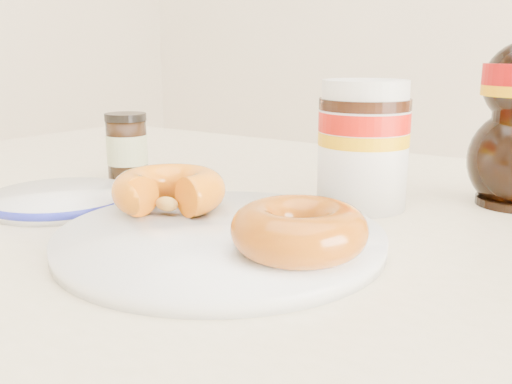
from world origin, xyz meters
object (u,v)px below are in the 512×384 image
Objects in this scene: donut_whole at (299,229)px; dark_jar at (127,147)px; dining_table at (283,318)px; plate at (221,237)px; blue_rim_saucer at (61,199)px; donut_bitten at (169,190)px; nutella_jar at (363,140)px.

dark_jar is (-0.33, 0.14, 0.01)m from donut_whole.
dark_jar reaches higher than dining_table.
plate is at bearing -108.66° from dining_table.
donut_whole is 0.29m from blue_rim_saucer.
donut_bitten is 1.05× the size of donut_whole.
nutella_jar reaches higher than donut_whole.
blue_rim_saucer reaches higher than plate.
donut_whole is (0.08, -0.01, 0.02)m from plate.
dining_table is 0.11m from plate.
dark_jar is (-0.18, 0.11, 0.01)m from donut_bitten.
nutella_jar is (0.04, 0.18, 0.06)m from plate.
donut_bitten is at bearing -158.53° from dining_table.
dining_table is 0.31m from dark_jar.
nutella_jar reaches higher than dark_jar.
dining_table is 11.00× the size of nutella_jar.
donut_whole is 0.67× the size of blue_rim_saucer.
donut_bitten is 0.81× the size of nutella_jar.
blue_rim_saucer is at bearing 179.37° from plate.
plate is 2.69× the size of donut_whole.
donut_whole is 0.36m from dark_jar.
donut_whole is 1.22× the size of dark_jar.
dark_jar is at bearing 108.86° from blue_rim_saucer.
blue_rim_saucer is at bearing -165.36° from dining_table.
donut_bitten is at bearing -127.69° from nutella_jar.
plate is at bearing -27.93° from dark_jar.
blue_rim_saucer is at bearing -155.29° from donut_bitten.
plate is at bearing -1.17° from donut_bitten.
dark_jar is at bearing -171.81° from nutella_jar.
nutella_jar is 1.58× the size of dark_jar.
dining_table is 0.19m from nutella_jar.
nutella_jar is at bearing 77.04° from plate.
plate is (-0.02, -0.06, 0.09)m from dining_table.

